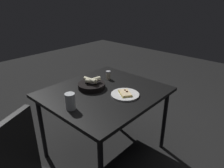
# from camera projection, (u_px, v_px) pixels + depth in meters

# --- Properties ---
(ground) EXTENTS (8.00, 8.00, 0.00)m
(ground) POSITION_uv_depth(u_px,v_px,m) (105.00, 151.00, 2.14)
(ground) COLOR black
(dining_table) EXTENTS (1.03, 0.92, 0.70)m
(dining_table) POSITION_uv_depth(u_px,v_px,m) (105.00, 97.00, 1.88)
(dining_table) COLOR black
(dining_table) RESTS_ON ground
(pizza_plate) EXTENTS (0.25, 0.25, 0.04)m
(pizza_plate) POSITION_uv_depth(u_px,v_px,m) (125.00, 94.00, 1.77)
(pizza_plate) COLOR silver
(pizza_plate) RESTS_ON dining_table
(bread_basket) EXTENTS (0.25, 0.25, 0.11)m
(bread_basket) POSITION_uv_depth(u_px,v_px,m) (92.00, 85.00, 1.90)
(bread_basket) COLOR black
(bread_basket) RESTS_ON dining_table
(beer_glass) EXTENTS (0.08, 0.08, 0.13)m
(beer_glass) POSITION_uv_depth(u_px,v_px,m) (70.00, 102.00, 1.54)
(beer_glass) COLOR silver
(beer_glass) RESTS_ON dining_table
(pepper_shaker) EXTENTS (0.05, 0.05, 0.09)m
(pepper_shaker) POSITION_uv_depth(u_px,v_px,m) (108.00, 76.00, 2.10)
(pepper_shaker) COLOR #BFB299
(pepper_shaker) RESTS_ON dining_table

